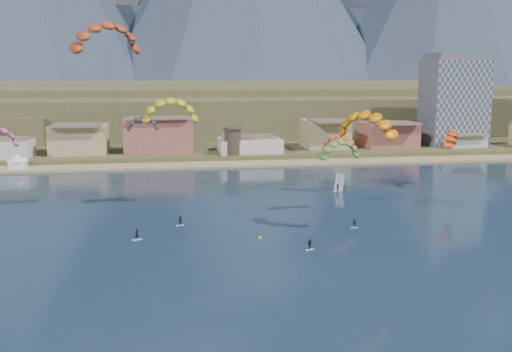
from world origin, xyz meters
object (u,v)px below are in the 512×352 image
at_px(kitesurfer_red, 106,33).
at_px(kitesurfer_green, 340,147).
at_px(apartment_tower, 454,100).
at_px(kitesurfer_orange, 367,120).
at_px(watchtower, 233,141).
at_px(windsurfer, 338,185).
at_px(kitesurfer_yellow, 170,107).
at_px(buoy, 260,238).

xyz_separation_m(kitesurfer_red, kitesurfer_green, (44.64, -2.42, -21.96)).
bearing_deg(apartment_tower, kitesurfer_orange, -123.27).
xyz_separation_m(watchtower, windsurfer, (19.86, -49.97, -5.08)).
height_order(kitesurfer_orange, kitesurfer_green, kitesurfer_orange).
bearing_deg(watchtower, kitesurfer_yellow, -107.40).
distance_m(kitesurfer_red, kitesurfer_orange, 50.62).
height_order(apartment_tower, watchtower, apartment_tower).
relative_size(windsurfer, buoy, 6.07).
height_order(apartment_tower, kitesurfer_green, apartment_tower).
bearing_deg(kitesurfer_orange, kitesurfer_green, 91.77).
bearing_deg(windsurfer, kitesurfer_yellow, -161.74).
relative_size(kitesurfer_red, kitesurfer_green, 2.30).
bearing_deg(kitesurfer_red, kitesurfer_yellow, 30.52).
bearing_deg(kitesurfer_orange, kitesurfer_yellow, 144.46).
height_order(kitesurfer_red, kitesurfer_orange, kitesurfer_red).
xyz_separation_m(apartment_tower, windsurfer, (-60.14, -63.97, -16.53)).
bearing_deg(kitesurfer_green, buoy, -139.98).
relative_size(apartment_tower, kitesurfer_orange, 1.29).
bearing_deg(buoy, kitesurfer_red, 145.72).
height_order(kitesurfer_yellow, kitesurfer_orange, kitesurfer_yellow).
bearing_deg(windsurfer, kitesurfer_orange, -99.37).
height_order(watchtower, buoy, watchtower).
relative_size(apartment_tower, kitesurfer_green, 1.85).
height_order(kitesurfer_red, kitesurfer_green, kitesurfer_red).
distance_m(apartment_tower, kitesurfer_yellow, 126.10).
relative_size(kitesurfer_green, windsurfer, 4.27).
bearing_deg(watchtower, apartment_tower, 9.93).
bearing_deg(windsurfer, buoy, -123.47).
bearing_deg(kitesurfer_red, kitesurfer_orange, -20.78).
bearing_deg(kitesurfer_green, kitesurfer_yellow, 164.38).
xyz_separation_m(apartment_tower, kitesurfer_green, (-66.70, -86.28, -4.20)).
bearing_deg(kitesurfer_red, watchtower, 65.84).
xyz_separation_m(watchtower, kitesurfer_green, (13.30, -72.28, 7.25)).
bearing_deg(kitesurfer_green, kitesurfer_red, 176.90).
bearing_deg(kitesurfer_red, apartment_tower, 36.99).
bearing_deg(kitesurfer_red, buoy, -34.28).
height_order(watchtower, kitesurfer_orange, kitesurfer_orange).
bearing_deg(buoy, kitesurfer_yellow, 120.67).
relative_size(kitesurfer_red, buoy, 59.69).
height_order(kitesurfer_green, windsurfer, kitesurfer_green).
bearing_deg(windsurfer, apartment_tower, 46.77).
bearing_deg(kitesurfer_yellow, kitesurfer_orange, -35.54).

